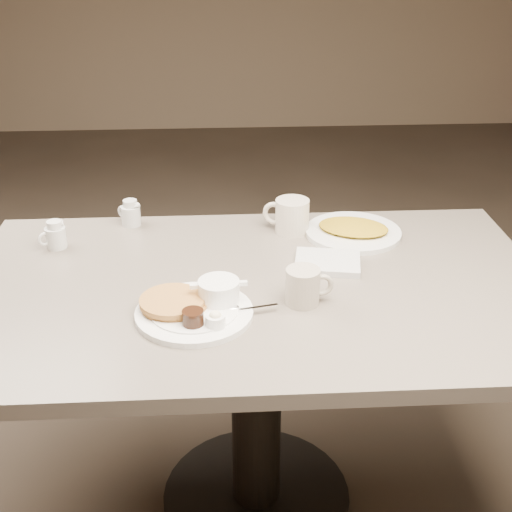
{
  "coord_description": "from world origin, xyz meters",
  "views": [
    {
      "loc": [
        -0.09,
        -1.53,
        1.6
      ],
      "look_at": [
        0.0,
        0.02,
        0.82
      ],
      "focal_mm": 48.2,
      "sensor_mm": 36.0,
      "label": 1
    }
  ],
  "objects": [
    {
      "name": "coffee_mug_far",
      "position": [
        0.12,
        0.31,
        0.8
      ],
      "size": [
        0.15,
        0.13,
        0.1
      ],
      "color": "beige",
      "rests_on": "diner_table"
    },
    {
      "name": "main_plate",
      "position": [
        -0.15,
        -0.14,
        0.77
      ],
      "size": [
        0.35,
        0.3,
        0.07
      ],
      "color": "white",
      "rests_on": "diner_table"
    },
    {
      "name": "napkin",
      "position": [
        0.2,
        0.09,
        0.76
      ],
      "size": [
        0.19,
        0.17,
        0.02
      ],
      "color": "silver",
      "rests_on": "diner_table"
    },
    {
      "name": "creamer_left",
      "position": [
        -0.55,
        0.25,
        0.79
      ],
      "size": [
        0.08,
        0.07,
        0.08
      ],
      "color": "silver",
      "rests_on": "diner_table"
    },
    {
      "name": "creamer_right",
      "position": [
        -0.36,
        0.39,
        0.79
      ],
      "size": [
        0.08,
        0.07,
        0.08
      ],
      "color": "silver",
      "rests_on": "diner_table"
    },
    {
      "name": "coffee_mug_near",
      "position": [
        0.11,
        -0.1,
        0.8
      ],
      "size": [
        0.12,
        0.09,
        0.09
      ],
      "color": "#B4A998",
      "rests_on": "diner_table"
    },
    {
      "name": "diner_table",
      "position": [
        0.0,
        0.0,
        0.58
      ],
      "size": [
        1.5,
        0.9,
        0.75
      ],
      "color": "slate",
      "rests_on": "ground"
    },
    {
      "name": "room",
      "position": [
        0.0,
        0.0,
        1.4
      ],
      "size": [
        7.04,
        8.04,
        2.84
      ],
      "color": "#4C3F33",
      "rests_on": "ground"
    },
    {
      "name": "hash_plate",
      "position": [
        0.3,
        0.28,
        0.76
      ],
      "size": [
        0.36,
        0.36,
        0.04
      ],
      "color": "white",
      "rests_on": "diner_table"
    }
  ]
}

